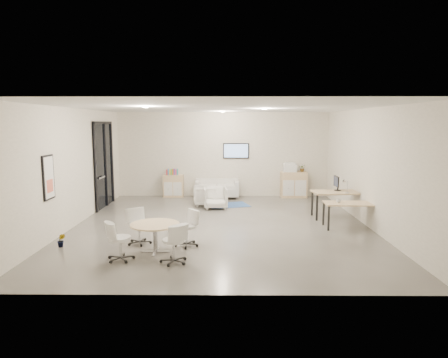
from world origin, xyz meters
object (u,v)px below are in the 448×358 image
round_table (155,228)px  armchair_right (215,197)px  sideboard_right (294,185)px  armchair_left (204,195)px  desk_rear (339,194)px  desk_front (349,205)px  sideboard_left (173,186)px  loveseat (217,189)px

round_table → armchair_right: bearing=75.6°
sideboard_right → armchair_left: sideboard_right is taller
desk_rear → desk_front: bearing=-96.8°
desk_front → armchair_right: bearing=147.4°
sideboard_right → armchair_left: 3.64m
sideboard_left → loveseat: bearing=-6.4°
round_table → sideboard_right: bearing=58.2°
sideboard_left → desk_front: 6.97m
sideboard_right → armchair_right: bearing=-145.3°
armchair_left → desk_rear: bearing=58.7°
sideboard_left → round_table: (0.49, -6.61, 0.14)m
sideboard_right → armchair_left: (-3.30, -1.54, -0.12)m
sideboard_right → round_table: sideboard_right is taller
desk_front → round_table: 5.27m
desk_front → round_table: bearing=-155.3°
armchair_left → armchair_right: (0.39, -0.47, 0.02)m
sideboard_right → armchair_right: (-2.91, -2.01, -0.10)m
desk_front → armchair_left: bearing=145.3°
armchair_left → loveseat: bearing=156.6°
armchair_right → desk_front: bearing=-40.3°
desk_front → sideboard_left: bearing=140.9°
sideboard_right → armchair_left: size_ratio=1.34×
loveseat → armchair_right: bearing=-91.8°
sideboard_right → round_table: (-4.08, -6.57, 0.07)m
sideboard_left → round_table: size_ratio=0.80×
desk_rear → round_table: (-4.86, -3.25, -0.16)m
armchair_right → sideboard_left: bearing=122.4°
desk_front → round_table: desk_front is taller
armchair_right → sideboard_right: bearing=28.1°
sideboard_left → desk_rear: 6.33m
sideboard_left → round_table: bearing=-85.7°
armchair_left → round_table: size_ratio=0.69×
sideboard_right → desk_rear: size_ratio=0.62×
armchair_left → round_table: 5.09m
desk_front → loveseat: bearing=131.4°
sideboard_right → loveseat: size_ratio=0.60×
loveseat → sideboard_right: bearing=1.2°
armchair_left → round_table: (-0.78, -5.03, 0.19)m
loveseat → desk_front: loveseat is taller
desk_rear → round_table: desk_rear is taller
sideboard_left → armchair_left: 2.03m
loveseat → armchair_left: (-0.39, -1.40, 0.04)m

